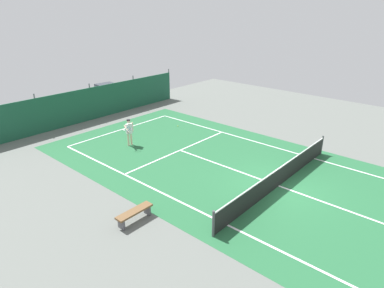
# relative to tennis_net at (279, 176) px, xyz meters

# --- Properties ---
(ground_plane) EXTENTS (36.00, 36.00, 0.00)m
(ground_plane) POSITION_rel_tennis_net_xyz_m (0.00, 0.00, -0.51)
(ground_plane) COLOR slate
(court_surface) EXTENTS (11.02, 26.60, 0.01)m
(court_surface) POSITION_rel_tennis_net_xyz_m (0.00, 0.00, -0.51)
(court_surface) COLOR #236038
(court_surface) RESTS_ON ground
(tennis_net) EXTENTS (10.12, 0.10, 1.10)m
(tennis_net) POSITION_rel_tennis_net_xyz_m (0.00, 0.00, 0.00)
(tennis_net) COLOR black
(tennis_net) RESTS_ON ground
(back_fence) EXTENTS (16.30, 0.98, 2.70)m
(back_fence) POSITION_rel_tennis_net_xyz_m (-0.00, 15.85, 0.16)
(back_fence) COLOR #195138
(back_fence) RESTS_ON ground
(tennis_player) EXTENTS (0.79, 0.70, 1.64)m
(tennis_player) POSITION_rel_tennis_net_xyz_m (-1.44, 9.23, 0.45)
(tennis_player) COLOR beige
(tennis_player) RESTS_ON ground
(tennis_ball_near_player) EXTENTS (0.07, 0.07, 0.07)m
(tennis_ball_near_player) POSITION_rel_tennis_net_xyz_m (3.01, 9.46, -0.48)
(tennis_ball_near_player) COLOR #CCDB33
(tennis_ball_near_player) RESTS_ON ground
(parked_car) EXTENTS (2.28, 4.34, 1.68)m
(parked_car) POSITION_rel_tennis_net_xyz_m (3.45, 18.17, 0.33)
(parked_car) COLOR silver
(parked_car) RESTS_ON ground
(courtside_bench) EXTENTS (1.60, 0.40, 0.49)m
(courtside_bench) POSITION_rel_tennis_net_xyz_m (-6.31, 2.90, -0.14)
(courtside_bench) COLOR brown
(courtside_bench) RESTS_ON ground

